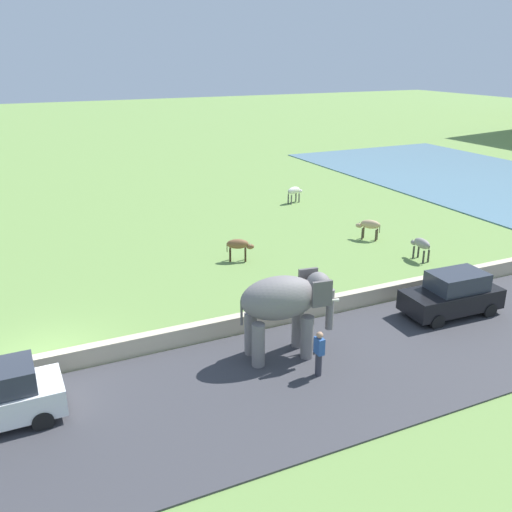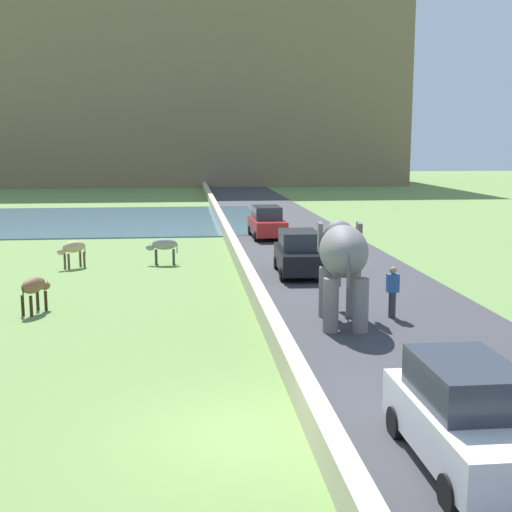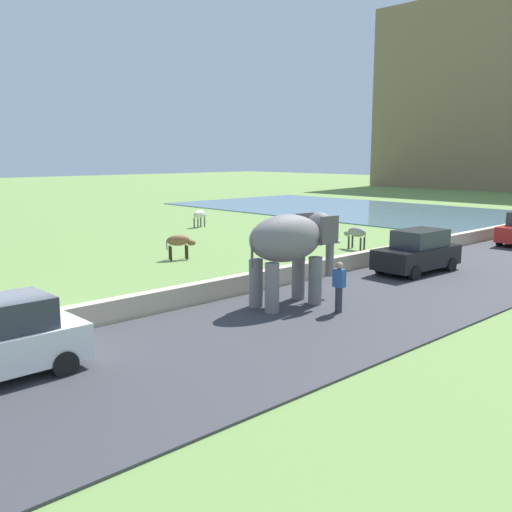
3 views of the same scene
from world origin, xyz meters
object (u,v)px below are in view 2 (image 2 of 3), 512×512
Objects in this scene: car_red at (267,223)px; cow_grey at (163,246)px; cow_tan at (73,248)px; cow_brown at (35,287)px; elephant at (343,256)px; car_black at (299,254)px; person_beside_elephant at (393,291)px; car_white at (467,417)px.

cow_grey is at bearing -125.83° from car_red.
cow_grey and cow_tan have the same top height.
cow_brown is 8.01m from cow_tan.
elephant is 2.53× the size of cow_brown.
car_black is at bearing 90.19° from elephant.
car_red is at bearing 95.34° from person_beside_elephant.
person_beside_elephant is 12.63m from cow_grey.
car_black is at bearing -16.37° from cow_tan.
car_white is 27.65m from car_red.
car_white is at bearing -99.91° from person_beside_elephant.
car_black reaches higher than cow_grey.
cow_brown and cow_grey have the same top height.
car_black reaches higher than cow_brown.
cow_grey is at bearing 150.26° from car_black.
cow_tan is at bearing 163.63° from car_black.
car_black is at bearing -29.74° from cow_grey.
car_white reaches higher than cow_tan.
car_white reaches higher than person_beside_elephant.
car_white is 0.98× the size of car_black.
car_white is at bearing -90.00° from car_red.
cow_tan is at bearing -139.31° from car_red.
person_beside_elephant is 0.40× the size of car_red.
person_beside_elephant is at bearing -10.11° from cow_brown.
car_black is at bearing 103.11° from person_beside_elephant.
person_beside_elephant is (1.65, 0.37, -1.16)m from elephant.
car_black is 10.71m from cow_brown.
cow_brown is (-9.33, -5.26, -0.06)m from car_black.
person_beside_elephant is at bearing -42.07° from cow_tan.
car_black is at bearing 89.99° from car_white.
car_white is 2.85× the size of cow_brown.
car_red is 2.90× the size of cow_grey.
person_beside_elephant is 14.88m from cow_tan.
cow_brown is at bearing 166.02° from elephant.
car_black is 1.01× the size of car_red.
car_red is (-1.68, 18.01, 0.03)m from person_beside_elephant.
cow_tan is (-0.04, 8.01, 0.00)m from cow_brown.
elephant is 0.89× the size of car_white.
cow_grey is at bearing 6.01° from cow_tan.
elephant is 7.67m from car_black.
cow_tan is (-9.36, 2.75, -0.06)m from car_black.
cow_brown is at bearing -89.75° from cow_tan.
car_red is 12.34m from cow_tan.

